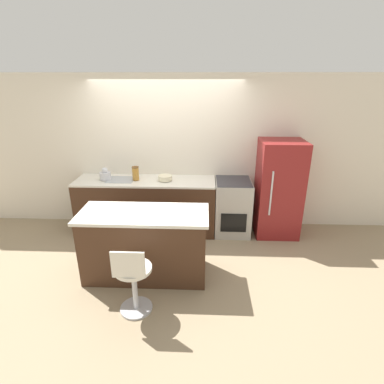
{
  "coord_description": "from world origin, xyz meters",
  "views": [
    {
      "loc": [
        0.64,
        -4.35,
        2.54
      ],
      "look_at": [
        0.46,
        -0.29,
        0.97
      ],
      "focal_mm": 28.0,
      "sensor_mm": 36.0,
      "label": 1
    }
  ],
  "objects": [
    {
      "name": "kitchen_island",
      "position": [
        -0.13,
        -0.93,
        0.46
      ],
      "size": [
        1.66,
        0.69,
        0.92
      ],
      "color": "#422819",
      "rests_on": "ground_plane"
    },
    {
      "name": "back_counter",
      "position": [
        -0.35,
        0.34,
        0.46
      ],
      "size": [
        2.34,
        0.64,
        0.93
      ],
      "color": "#422819",
      "rests_on": "ground_plane"
    },
    {
      "name": "oven_range",
      "position": [
        1.12,
        0.34,
        0.46
      ],
      "size": [
        0.59,
        0.66,
        0.93
      ],
      "color": "#B7B2A8",
      "rests_on": "ground_plane"
    },
    {
      "name": "canister_jar",
      "position": [
        -0.5,
        0.33,
        1.04
      ],
      "size": [
        0.12,
        0.12,
        0.23
      ],
      "color": "#B77F33",
      "rests_on": "back_counter"
    },
    {
      "name": "stool_chair",
      "position": [
        -0.13,
        -1.64,
        0.43
      ],
      "size": [
        0.42,
        0.42,
        0.88
      ],
      "color": "#B7B7BC",
      "rests_on": "ground_plane"
    },
    {
      "name": "wall_back",
      "position": [
        0.0,
        0.69,
        1.3
      ],
      "size": [
        8.0,
        0.06,
        2.6
      ],
      "color": "silver",
      "rests_on": "ground_plane"
    },
    {
      "name": "kettle",
      "position": [
        -1.01,
        0.33,
        1.01
      ],
      "size": [
        0.18,
        0.18,
        0.21
      ],
      "color": "silver",
      "rests_on": "back_counter"
    },
    {
      "name": "ground_plane",
      "position": [
        0.0,
        0.0,
        0.0
      ],
      "size": [
        14.0,
        14.0,
        0.0
      ],
      "primitive_type": "plane",
      "color": "#998466"
    },
    {
      "name": "mixing_bowl",
      "position": [
        -0.01,
        0.33,
        0.97
      ],
      "size": [
        0.23,
        0.23,
        0.08
      ],
      "color": "beige",
      "rests_on": "back_counter"
    },
    {
      "name": "refrigerator",
      "position": [
        1.87,
        0.34,
        0.8
      ],
      "size": [
        0.7,
        0.67,
        1.61
      ],
      "color": "maroon",
      "rests_on": "ground_plane"
    }
  ]
}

